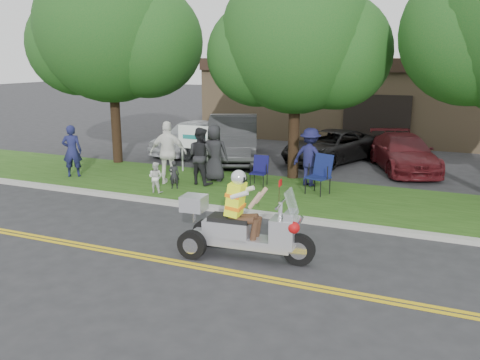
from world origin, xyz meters
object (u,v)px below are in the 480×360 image
at_px(lawn_chair_b, 260,169).
at_px(parked_car_left, 233,138).
at_px(spectator_adult_left, 72,151).
at_px(spectator_adult_mid, 200,156).
at_px(spectator_adult_right, 168,153).
at_px(trike_scooter, 240,228).
at_px(parked_car_right, 404,153).
at_px(lawn_chair_a, 321,172).
at_px(parked_car_far_left, 192,137).
at_px(parked_car_mid, 331,146).

height_order(lawn_chair_b, parked_car_left, parked_car_left).
height_order(spectator_adult_left, spectator_adult_mid, spectator_adult_mid).
relative_size(spectator_adult_mid, parked_car_left, 0.33).
bearing_deg(spectator_adult_right, trike_scooter, 115.07).
relative_size(spectator_adult_mid, parked_car_right, 0.41).
height_order(lawn_chair_a, spectator_adult_right, spectator_adult_right).
distance_m(lawn_chair_b, parked_car_far_left, 6.54).
bearing_deg(spectator_adult_left, parked_car_mid, -168.59).
bearing_deg(parked_car_left, parked_car_mid, -3.48).
bearing_deg(parked_car_left, spectator_adult_mid, -101.05).
relative_size(lawn_chair_b, spectator_adult_right, 0.47).
relative_size(trike_scooter, parked_car_far_left, 0.66).
xyz_separation_m(lawn_chair_b, parked_car_far_left, (-4.85, 4.38, 0.10)).
bearing_deg(spectator_adult_left, parked_car_left, -154.79).
bearing_deg(parked_car_mid, parked_car_right, 14.05).
relative_size(spectator_adult_mid, spectator_adult_right, 0.91).
bearing_deg(parked_car_far_left, spectator_adult_mid, -50.12).
relative_size(spectator_adult_left, spectator_adult_mid, 0.97).
bearing_deg(spectator_adult_right, lawn_chair_b, -179.52).
bearing_deg(parked_car_mid, parked_car_left, -139.28).
bearing_deg(spectator_adult_right, spectator_adult_mid, -178.43).
bearing_deg(lawn_chair_a, parked_car_far_left, 164.99).
bearing_deg(spectator_adult_left, parked_car_right, -179.09).
xyz_separation_m(spectator_adult_left, parked_car_left, (3.63, 5.15, -0.09)).
bearing_deg(parked_car_far_left, parked_car_left, -7.92).
bearing_deg(parked_car_left, lawn_chair_a, -62.33).
distance_m(parked_car_far_left, parked_car_left, 2.35).
height_order(trike_scooter, lawn_chair_a, trike_scooter).
height_order(lawn_chair_b, parked_car_mid, parked_car_mid).
distance_m(spectator_adult_right, parked_car_right, 8.63).
bearing_deg(lawn_chair_b, trike_scooter, -75.26).
bearing_deg(parked_car_mid, spectator_adult_left, -116.56).
height_order(parked_car_mid, parked_car_right, parked_car_right).
bearing_deg(lawn_chair_a, parked_car_mid, 118.95).
distance_m(spectator_adult_mid, spectator_adult_right, 1.03).
bearing_deg(parked_car_mid, spectator_adult_mid, -94.84).
height_order(lawn_chair_b, parked_car_far_left, parked_car_far_left).
distance_m(lawn_chair_b, parked_car_mid, 5.07).
height_order(trike_scooter, spectator_adult_left, spectator_adult_left).
distance_m(parked_car_far_left, parked_car_right, 8.73).
bearing_deg(spectator_adult_left, lawn_chair_a, 158.67).
bearing_deg(spectator_adult_left, lawn_chair_b, 163.25).
xyz_separation_m(lawn_chair_a, lawn_chair_b, (-2.01, 0.22, -0.13)).
bearing_deg(parked_car_far_left, trike_scooter, -48.12).
bearing_deg(spectator_adult_right, parked_car_left, -110.97).
bearing_deg(spectator_adult_right, parked_car_mid, -142.19).
bearing_deg(parked_car_far_left, spectator_adult_left, -95.06).
bearing_deg(lawn_chair_b, parked_car_far_left, 135.37).
relative_size(spectator_adult_right, parked_car_left, 0.37).
bearing_deg(spectator_adult_mid, spectator_adult_right, 31.94).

